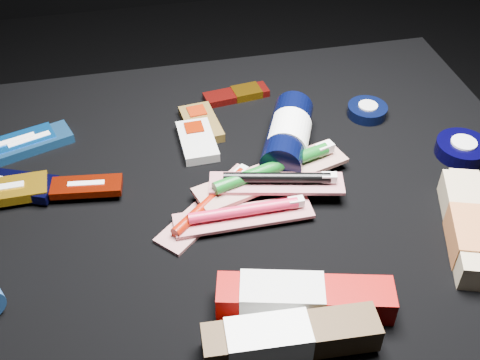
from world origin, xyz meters
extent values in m
plane|color=black|center=(0.00, 0.00, 0.00)|extent=(3.00, 3.00, 0.00)
cube|color=black|center=(0.00, 0.00, 0.20)|extent=(0.98, 0.78, 0.40)
cube|color=#2360A0|center=(-0.30, 0.18, 0.41)|extent=(0.14, 0.09, 0.02)
cube|color=silver|center=(-0.30, 0.18, 0.41)|extent=(0.07, 0.03, 0.02)
cube|color=#0A54AF|center=(-0.32, 0.19, 0.41)|extent=(0.13, 0.08, 0.01)
cube|color=silver|center=(-0.32, 0.19, 0.41)|extent=(0.06, 0.03, 0.02)
cube|color=black|center=(-0.32, 0.08, 0.41)|extent=(0.14, 0.10, 0.02)
cube|color=white|center=(-0.32, 0.08, 0.41)|extent=(0.07, 0.04, 0.02)
cube|color=#BE8611|center=(-0.33, 0.06, 0.42)|extent=(0.14, 0.05, 0.02)
cube|color=beige|center=(-0.33, 0.06, 0.42)|extent=(0.07, 0.01, 0.02)
cube|color=maroon|center=(-0.21, 0.05, 0.42)|extent=(0.11, 0.05, 0.01)
cube|color=silver|center=(-0.21, 0.05, 0.42)|extent=(0.05, 0.02, 0.01)
cube|color=brown|center=(-0.02, 0.18, 0.41)|extent=(0.07, 0.11, 0.02)
cube|color=maroon|center=(-0.02, 0.20, 0.41)|extent=(0.03, 0.03, 0.02)
cube|color=beige|center=(-0.03, 0.13, 0.41)|extent=(0.06, 0.10, 0.02)
cube|color=#611100|center=(-0.03, 0.16, 0.41)|extent=(0.03, 0.03, 0.02)
cube|color=maroon|center=(0.06, 0.25, 0.41)|extent=(0.12, 0.05, 0.01)
cube|color=#9A650D|center=(0.08, 0.26, 0.41)|extent=(0.05, 0.04, 0.01)
cylinder|color=black|center=(0.11, 0.09, 0.43)|extent=(0.12, 0.17, 0.06)
cylinder|color=white|center=(0.11, 0.08, 0.43)|extent=(0.09, 0.09, 0.07)
cylinder|color=black|center=(0.15, 0.17, 0.43)|extent=(0.03, 0.03, 0.02)
cube|color=black|center=(0.15, 0.19, 0.43)|extent=(0.03, 0.03, 0.01)
cylinder|color=black|center=(0.27, 0.15, 0.41)|extent=(0.07, 0.07, 0.02)
cylinder|color=beige|center=(0.27, 0.15, 0.41)|extent=(0.03, 0.03, 0.02)
cylinder|color=black|center=(0.38, 0.02, 0.41)|extent=(0.08, 0.08, 0.02)
cylinder|color=silver|center=(0.38, 0.02, 0.41)|extent=(0.04, 0.04, 0.03)
cube|color=tan|center=(0.31, -0.15, 0.42)|extent=(0.13, 0.20, 0.04)
cube|color=#B46636|center=(0.30, -0.17, 0.42)|extent=(0.10, 0.11, 0.04)
cube|color=tan|center=(0.34, -0.06, 0.42)|extent=(0.05, 0.03, 0.03)
cube|color=#B9B2AD|center=(-0.04, -0.02, 0.40)|extent=(0.18, 0.17, 0.01)
cylinder|color=maroon|center=(-0.04, -0.02, 0.41)|extent=(0.13, 0.12, 0.02)
cube|color=silver|center=(0.02, 0.03, 0.42)|extent=(0.03, 0.02, 0.01)
cube|color=#B4ABA7|center=(0.01, -0.06, 0.41)|extent=(0.20, 0.05, 0.01)
cylinder|color=#C11B3C|center=(0.01, -0.06, 0.42)|extent=(0.16, 0.02, 0.02)
cube|color=silver|center=(0.08, -0.06, 0.42)|extent=(0.02, 0.01, 0.01)
cube|color=beige|center=(0.07, 0.01, 0.42)|extent=(0.25, 0.12, 0.01)
cylinder|color=#0C5615|center=(0.07, 0.01, 0.43)|extent=(0.19, 0.07, 0.02)
cube|color=silver|center=(0.16, 0.04, 0.43)|extent=(0.03, 0.02, 0.01)
cube|color=#B6ADAA|center=(0.07, -0.01, 0.42)|extent=(0.20, 0.09, 0.01)
cylinder|color=black|center=(0.07, -0.01, 0.44)|extent=(0.16, 0.05, 0.02)
cube|color=silver|center=(0.14, -0.03, 0.44)|extent=(0.02, 0.02, 0.01)
cube|color=#890300|center=(0.05, -0.22, 0.42)|extent=(0.22, 0.10, 0.04)
cube|color=beige|center=(0.02, -0.21, 0.42)|extent=(0.11, 0.07, 0.04)
cube|color=#3B2813|center=(0.01, -0.27, 0.42)|extent=(0.21, 0.06, 0.04)
cube|color=white|center=(-0.01, -0.27, 0.43)|extent=(0.10, 0.05, 0.04)
camera|label=1|loc=(-0.13, -0.64, 1.02)|focal=45.00mm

